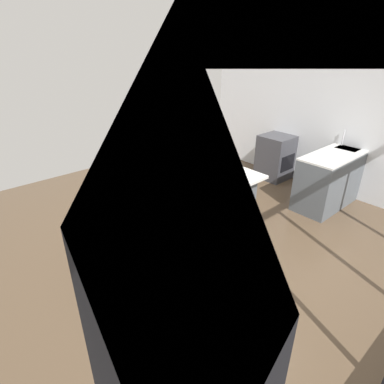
{
  "coord_description": "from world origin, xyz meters",
  "views": [
    {
      "loc": [
        2.73,
        2.71,
        2.61
      ],
      "look_at": [
        0.29,
        -0.09,
        0.8
      ],
      "focal_mm": 29.1,
      "sensor_mm": 36.0,
      "label": 1
    }
  ],
  "objects_px": {
    "apple_red": "(183,182)",
    "water_bottle": "(159,184)",
    "oven_range": "(275,157)",
    "stool_by_window": "(237,238)",
    "cutting_board": "(190,183)",
    "apple_yellow": "(197,180)",
    "kitchen_island": "(187,211)"
  },
  "relations": [
    {
      "from": "cutting_board",
      "to": "water_bottle",
      "type": "height_order",
      "value": "water_bottle"
    },
    {
      "from": "cutting_board",
      "to": "apple_yellow",
      "type": "xyz_separation_m",
      "value": [
        -0.06,
        0.08,
        0.05
      ]
    },
    {
      "from": "cutting_board",
      "to": "apple_red",
      "type": "relative_size",
      "value": 4.17
    },
    {
      "from": "apple_yellow",
      "to": "cutting_board",
      "type": "bearing_deg",
      "value": -50.86
    },
    {
      "from": "stool_by_window",
      "to": "cutting_board",
      "type": "relative_size",
      "value": 1.96
    },
    {
      "from": "cutting_board",
      "to": "apple_yellow",
      "type": "relative_size",
      "value": 4.46
    },
    {
      "from": "oven_range",
      "to": "stool_by_window",
      "type": "bearing_deg",
      "value": 26.27
    },
    {
      "from": "kitchen_island",
      "to": "stool_by_window",
      "type": "xyz_separation_m",
      "value": [
        -0.18,
        0.76,
        -0.14
      ]
    },
    {
      "from": "kitchen_island",
      "to": "apple_red",
      "type": "relative_size",
      "value": 21.66
    },
    {
      "from": "kitchen_island",
      "to": "apple_yellow",
      "type": "bearing_deg",
      "value": 91.62
    },
    {
      "from": "oven_range",
      "to": "cutting_board",
      "type": "bearing_deg",
      "value": 13.13
    },
    {
      "from": "cutting_board",
      "to": "water_bottle",
      "type": "bearing_deg",
      "value": -5.46
    },
    {
      "from": "stool_by_window",
      "to": "water_bottle",
      "type": "xyz_separation_m",
      "value": [
        0.69,
        -0.68,
        0.73
      ]
    },
    {
      "from": "stool_by_window",
      "to": "water_bottle",
      "type": "distance_m",
      "value": 1.22
    },
    {
      "from": "stool_by_window",
      "to": "kitchen_island",
      "type": "bearing_deg",
      "value": -76.27
    },
    {
      "from": "kitchen_island",
      "to": "stool_by_window",
      "type": "distance_m",
      "value": 0.79
    },
    {
      "from": "cutting_board",
      "to": "apple_red",
      "type": "xyz_separation_m",
      "value": [
        0.12,
        0.0,
        0.05
      ]
    },
    {
      "from": "apple_red",
      "to": "water_bottle",
      "type": "bearing_deg",
      "value": -7.83
    },
    {
      "from": "oven_range",
      "to": "apple_red",
      "type": "relative_size",
      "value": 10.4
    },
    {
      "from": "oven_range",
      "to": "apple_yellow",
      "type": "distance_m",
      "value": 3.0
    },
    {
      "from": "oven_range",
      "to": "water_bottle",
      "type": "xyz_separation_m",
      "value": [
        3.36,
        0.64,
        0.62
      ]
    },
    {
      "from": "cutting_board",
      "to": "apple_red",
      "type": "height_order",
      "value": "apple_red"
    },
    {
      "from": "apple_yellow",
      "to": "apple_red",
      "type": "bearing_deg",
      "value": -22.33
    },
    {
      "from": "cutting_board",
      "to": "apple_yellow",
      "type": "height_order",
      "value": "apple_yellow"
    },
    {
      "from": "oven_range",
      "to": "apple_yellow",
      "type": "xyz_separation_m",
      "value": [
        2.85,
        0.75,
        0.56
      ]
    },
    {
      "from": "apple_red",
      "to": "water_bottle",
      "type": "height_order",
      "value": "water_bottle"
    },
    {
      "from": "cutting_board",
      "to": "kitchen_island",
      "type": "bearing_deg",
      "value": -115.48
    },
    {
      "from": "apple_yellow",
      "to": "kitchen_island",
      "type": "bearing_deg",
      "value": -88.38
    },
    {
      "from": "apple_red",
      "to": "oven_range",
      "type": "bearing_deg",
      "value": -167.31
    },
    {
      "from": "stool_by_window",
      "to": "apple_yellow",
      "type": "xyz_separation_m",
      "value": [
        0.18,
        -0.56,
        0.67
      ]
    },
    {
      "from": "apple_red",
      "to": "kitchen_island",
      "type": "bearing_deg",
      "value": -144.95
    },
    {
      "from": "stool_by_window",
      "to": "water_bottle",
      "type": "height_order",
      "value": "water_bottle"
    }
  ]
}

